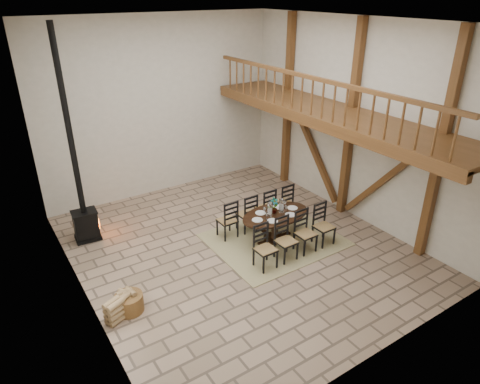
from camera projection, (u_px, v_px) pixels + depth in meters
ground at (238, 247)px, 10.14m from camera, size 8.00×8.00×0.00m
room_shell at (283, 116)px, 9.43m from camera, size 7.02×8.02×5.01m
rug at (274, 240)px, 10.44m from camera, size 3.00×2.50×0.02m
dining_table at (275, 227)px, 10.28m from camera, size 2.18×1.97×1.13m
wood_stove at (81, 197)px, 9.99m from camera, size 0.62×0.49×5.00m
log_basket at (129, 302)px, 8.09m from camera, size 0.54×0.54×0.44m
log_stack at (115, 311)px, 7.79m from camera, size 0.41×0.35×0.47m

